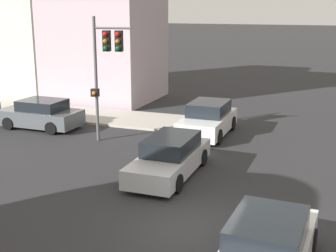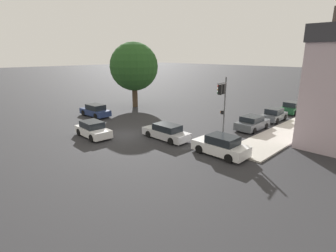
# 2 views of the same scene
# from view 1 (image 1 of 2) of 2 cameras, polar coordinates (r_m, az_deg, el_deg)

# --- Properties ---
(ground_plane) EXTENTS (300.00, 300.00, 0.00)m
(ground_plane) POSITION_cam_1_polar(r_m,az_deg,el_deg) (13.40, 3.11, -12.31)
(ground_plane) COLOR #28282B
(rowhouse_backdrop) EXTENTS (6.39, 12.49, 11.78)m
(rowhouse_backdrop) POSITION_cam_1_polar(r_m,az_deg,el_deg) (32.75, -12.78, 13.08)
(rowhouse_backdrop) COLOR #B29EA8
(rowhouse_backdrop) RESTS_ON ground_plane
(traffic_signal) EXTENTS (0.74, 1.84, 5.60)m
(traffic_signal) POSITION_cam_1_polar(r_m,az_deg,el_deg) (20.92, -7.58, 8.33)
(traffic_signal) COLOR #515456
(traffic_signal) RESTS_ON ground_plane
(crossing_car_1) EXTENTS (4.22, 2.03, 1.48)m
(crossing_car_1) POSITION_cam_1_polar(r_m,az_deg,el_deg) (11.21, 12.03, -14.28)
(crossing_car_1) COLOR silver
(crossing_car_1) RESTS_ON ground_plane
(crossing_car_2) EXTENTS (4.76, 1.88, 1.43)m
(crossing_car_2) POSITION_cam_1_polar(r_m,az_deg,el_deg) (17.09, 0.24, -3.81)
(crossing_car_2) COLOR #B7B7BC
(crossing_car_2) RESTS_ON ground_plane
(crossing_car_3) EXTENTS (4.34, 2.02, 1.60)m
(crossing_car_3) POSITION_cam_1_polar(r_m,az_deg,el_deg) (22.47, 4.89, 0.79)
(crossing_car_3) COLOR silver
(crossing_car_3) RESTS_ON ground_plane
(parked_car_0) EXTENTS (2.06, 4.13, 1.46)m
(parked_car_0) POSITION_cam_1_polar(r_m,az_deg,el_deg) (24.54, -15.24, 1.36)
(parked_car_0) COLOR #4C5156
(parked_car_0) RESTS_ON ground_plane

